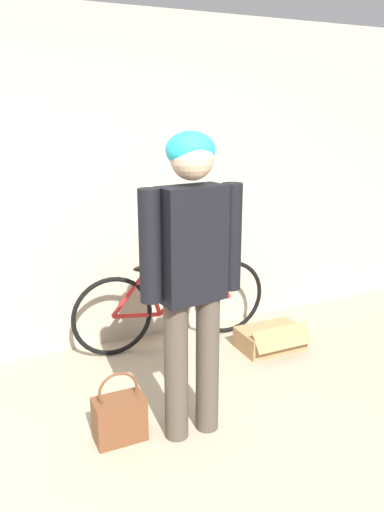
{
  "coord_description": "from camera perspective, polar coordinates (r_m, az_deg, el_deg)",
  "views": [
    {
      "loc": [
        -0.79,
        -1.41,
        1.86
      ],
      "look_at": [
        0.31,
        0.96,
        1.1
      ],
      "focal_mm": 35.0,
      "sensor_mm": 36.0,
      "label": 1
    }
  ],
  "objects": [
    {
      "name": "person",
      "position": [
        2.73,
        -0.02,
        -0.79
      ],
      "size": [
        0.6,
        0.25,
        1.77
      ],
      "rotation": [
        0.0,
        0.0,
        0.13
      ],
      "color": "#4C4238",
      "rests_on": "ground_plane"
    },
    {
      "name": "wall_back",
      "position": [
        3.91,
        -13.11,
        7.51
      ],
      "size": [
        8.0,
        0.07,
        2.6
      ],
      "color": "#B7AD99",
      "rests_on": "ground_plane"
    },
    {
      "name": "handbag",
      "position": [
        3.09,
        -8.29,
        -17.78
      ],
      "size": [
        0.3,
        0.17,
        0.44
      ],
      "color": "brown",
      "rests_on": "ground_plane"
    },
    {
      "name": "cardboard_box",
      "position": [
        4.17,
        8.98,
        -9.25
      ],
      "size": [
        0.52,
        0.39,
        0.23
      ],
      "color": "#A87F51",
      "rests_on": "ground_plane"
    },
    {
      "name": "bicycle",
      "position": [
        4.1,
        -2.14,
        -5.4
      ],
      "size": [
        1.68,
        0.46,
        0.72
      ],
      "rotation": [
        0.0,
        0.0,
        -0.01
      ],
      "color": "black",
      "rests_on": "ground_plane"
    }
  ]
}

